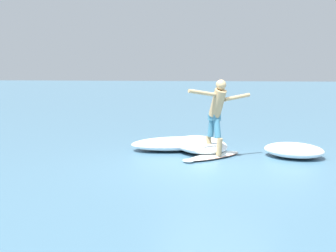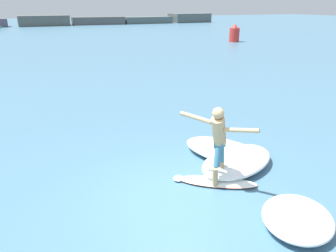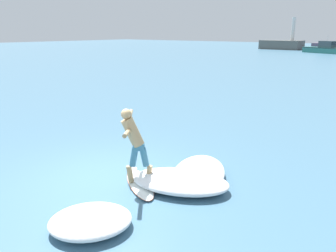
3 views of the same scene
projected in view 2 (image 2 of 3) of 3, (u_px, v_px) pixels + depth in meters
The scene contains 8 objects.
ground_plane at pixel (177, 197), 6.89m from camera, with size 200.00×200.00×0.00m, color #446E87.
rock_jetty_breakwater at pixel (81, 20), 63.10m from camera, with size 59.16×4.94×6.10m.
surfboard at pixel (216, 182), 7.41m from camera, with size 1.80×1.42×0.23m.
surfer at pixel (219, 138), 6.93m from camera, with size 1.16×1.36×1.79m.
channel_marker_buoy at pixel (234, 34), 34.86m from camera, with size 1.06×1.06×1.87m.
wave_foam_at_tail at pixel (297, 218), 5.95m from camera, with size 1.97×1.98×0.34m.
wave_foam_at_nose at pixel (237, 161), 8.08m from camera, with size 2.61×2.08×0.36m.
wave_foam_beside at pixel (225, 151), 8.69m from camera, with size 2.15×2.68×0.33m.
Camera 2 is at (-2.62, -5.32, 3.82)m, focal length 35.00 mm.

